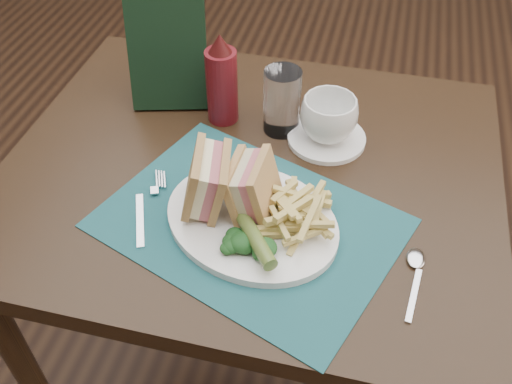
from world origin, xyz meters
TOP-DOWN VIEW (x-y plane):
  - floor at (0.00, 0.00)m, footprint 7.00×7.00m
  - table_main at (0.00, -0.50)m, footprint 0.90×0.75m
  - placemat at (0.03, -0.64)m, footprint 0.55×0.48m
  - plate at (0.04, -0.64)m, footprint 0.37×0.34m
  - sandwich_half_a at (-0.06, -0.63)m, footprint 0.10×0.12m
  - sandwich_half_b at (0.01, -0.62)m, footprint 0.08×0.10m
  - kale_garnish at (0.05, -0.70)m, footprint 0.11×0.08m
  - pickle_spear at (0.06, -0.70)m, footprint 0.09×0.11m
  - fries_pile at (0.11, -0.63)m, footprint 0.18×0.20m
  - fork at (-0.14, -0.65)m, footprint 0.10×0.17m
  - spoon at (0.30, -0.70)m, footprint 0.05×0.15m
  - saucer at (0.12, -0.39)m, footprint 0.19×0.19m
  - coffee_cup at (0.12, -0.39)m, footprint 0.13×0.13m
  - drinking_glass at (0.03, -0.38)m, footprint 0.08×0.08m
  - ketchup_bottle at (-0.09, -0.37)m, footprint 0.07×0.07m
  - check_presenter at (-0.21, -0.33)m, footprint 0.17×0.13m

SIDE VIEW (x-z plane):
  - floor at x=0.00m, z-range 0.00..0.00m
  - table_main at x=0.00m, z-range 0.00..0.75m
  - placemat at x=0.03m, z-range 0.75..0.75m
  - spoon at x=0.30m, z-range 0.75..0.76m
  - saucer at x=0.12m, z-range 0.75..0.76m
  - fork at x=-0.14m, z-range 0.75..0.76m
  - plate at x=0.04m, z-range 0.75..0.77m
  - kale_garnish at x=0.05m, z-range 0.77..0.79m
  - pickle_spear at x=0.06m, z-range 0.78..0.80m
  - fries_pile at x=0.11m, z-range 0.77..0.82m
  - coffee_cup at x=0.12m, z-range 0.76..0.84m
  - drinking_glass at x=0.03m, z-range 0.75..0.88m
  - sandwich_half_b at x=0.01m, z-range 0.77..0.87m
  - sandwich_half_a at x=-0.06m, z-range 0.77..0.88m
  - ketchup_bottle at x=-0.09m, z-range 0.75..0.94m
  - check_presenter at x=-0.21m, z-range 0.75..0.99m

